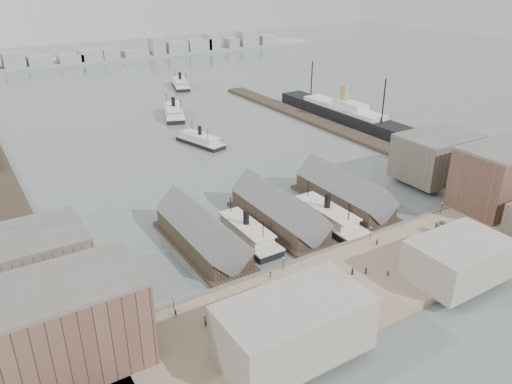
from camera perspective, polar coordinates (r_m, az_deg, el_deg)
ground at (r=142.23m, az=6.46°, el=-6.47°), size 900.00×900.00×0.00m
quay at (r=129.28m, az=12.01°, el=-9.87°), size 180.00×30.00×2.00m
seawall at (r=138.24m, az=7.81°, el=-6.98°), size 180.00×1.20×2.30m
west_wharf at (r=207.42m, az=-27.19°, el=1.37°), size 10.00×220.00×1.60m
east_wharf at (r=251.75m, az=7.91°, el=7.66°), size 10.00×180.00×1.60m
ferry_shed_west at (r=140.28m, az=-6.20°, el=-4.74°), size 14.00×42.00×12.60m
ferry_shed_center at (r=151.79m, az=2.63°, el=-2.21°), size 14.00×42.00×12.60m
ferry_shed_east at (r=166.60m, az=10.03°, el=-0.05°), size 14.00×42.00×12.60m
warehouse_west_front at (r=103.23m, az=-21.78°, el=-14.39°), size 32.00×18.00×18.00m
warehouse_west_back at (r=129.39m, az=-24.40°, el=-7.51°), size 26.00×20.00×14.00m
warehouse_east_front at (r=176.56m, az=26.31°, el=1.54°), size 30.00×18.00×19.00m
warehouse_east_back at (r=192.80m, az=19.94°, el=3.83°), size 28.00×20.00×15.00m
street_bldg_center at (r=133.25m, az=22.14°, el=-7.12°), size 24.00×16.00×10.00m
street_bldg_west at (r=101.78m, az=4.33°, el=-15.16°), size 30.00×16.00×12.00m
lamp_post_far_w at (r=115.45m, az=-9.46°, el=-12.05°), size 0.44×0.44×3.92m
lamp_post_near_w at (r=127.23m, az=3.13°, el=-7.91°), size 0.44×0.44×3.92m
lamp_post_near_e at (r=144.39m, az=12.98°, el=-4.33°), size 0.44×0.44×3.92m
lamp_post_far_e at (r=165.25m, az=20.47°, el=-1.49°), size 0.44×0.44×3.92m
far_shore at (r=440.45m, az=-22.39°, el=13.76°), size 500.00×40.00×15.72m
ferry_docked_west at (r=144.89m, az=-1.12°, el=-4.62°), size 8.31×27.69×9.89m
ferry_docked_east at (r=154.97m, az=8.06°, el=-2.74°), size 8.97×29.91×10.68m
ferry_open_near at (r=223.48m, az=-6.39°, el=5.92°), size 13.97×26.39×9.03m
ferry_open_mid at (r=268.31m, az=-9.36°, el=9.02°), size 19.06×32.09×10.99m
ferry_open_far at (r=335.23m, az=-8.64°, el=12.14°), size 16.41×30.29×10.36m
ocean_steamer at (r=261.87m, az=9.94°, el=8.90°), size 12.50×91.35×18.27m
tram at (r=151.25m, az=21.25°, el=-4.48°), size 4.05×10.10×3.50m
horse_cart_left at (r=113.11m, az=-4.63°, el=-13.88°), size 4.75×2.55×1.45m
horse_cart_center at (r=120.28m, az=4.44°, el=-11.19°), size 4.89×3.15×1.61m
horse_cart_right at (r=136.44m, az=17.07°, el=-7.59°), size 4.81×2.50×1.62m
pedestrian_0 at (r=114.67m, az=-9.19°, el=-13.47°), size 0.79×0.76×1.75m
pedestrian_1 at (r=110.64m, az=-5.68°, el=-14.90°), size 1.01×0.95×1.65m
pedestrian_2 at (r=125.43m, az=1.67°, el=-9.44°), size 0.83×1.16×1.63m
pedestrian_3 at (r=119.13m, az=11.54°, el=-12.06°), size 0.94×1.03×1.69m
pedestrian_4 at (r=128.78m, az=10.97°, el=-8.90°), size 0.92×1.04×1.79m
pedestrian_5 at (r=130.04m, az=14.86°, el=-9.01°), size 0.62×0.47×1.62m
pedestrian_6 at (r=142.78m, az=13.62°, el=-5.58°), size 1.09×0.99×1.82m
pedestrian_7 at (r=141.08m, az=21.23°, el=-7.13°), size 1.01×1.17×1.57m
pedestrian_8 at (r=153.56m, az=19.82°, el=-4.16°), size 1.08×1.06×1.82m
pedestrian_9 at (r=167.48m, az=26.95°, el=-3.08°), size 0.74×0.91×1.62m
pedestrian_10 at (r=129.87m, az=12.45°, el=-8.75°), size 1.00×0.95×1.72m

